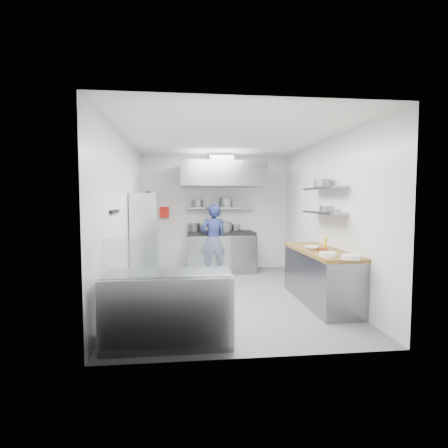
{
  "coord_description": "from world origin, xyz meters",
  "views": [
    {
      "loc": [
        -0.76,
        -6.14,
        1.72
      ],
      "look_at": [
        0.0,
        0.6,
        1.25
      ],
      "focal_mm": 28.0,
      "sensor_mm": 36.0,
      "label": 1
    }
  ],
  "objects": [
    {
      "name": "stock_pot_mid",
      "position": [
        0.16,
        2.08,
        1.08
      ],
      "size": [
        0.38,
        0.38,
        0.24
      ],
      "primitive_type": "cylinder",
      "color": "slate",
      "rests_on": "cooktop"
    },
    {
      "name": "shelf_pot_c",
      "position": [
        1.59,
        -0.56,
        1.57
      ],
      "size": [
        0.25,
        0.25,
        0.1
      ],
      "primitive_type": "cylinder",
      "color": "slate",
      "rests_on": "wall_shelf_lower"
    },
    {
      "name": "floor",
      "position": [
        0.0,
        0.0,
        0.0
      ],
      "size": [
        5.0,
        5.0,
        0.0
      ],
      "primitive_type": "plane",
      "color": "slate",
      "rests_on": "ground"
    },
    {
      "name": "wall_front",
      "position": [
        0.0,
        -2.5,
        1.4
      ],
      "size": [
        3.6,
        2.8,
        0.02
      ],
      "primitive_type": "cube",
      "rotation": [
        -1.57,
        0.0,
        0.0
      ],
      "color": "white",
      "rests_on": "floor"
    },
    {
      "name": "stock_pot_right",
      "position": [
        0.47,
        2.38,
        1.04
      ],
      "size": [
        0.26,
        0.26,
        0.16
      ],
      "primitive_type": "cylinder",
      "color": "slate",
      "rests_on": "cooktop"
    },
    {
      "name": "ceiling",
      "position": [
        0.0,
        0.0,
        2.8
      ],
      "size": [
        5.0,
        5.0,
        0.0
      ],
      "primitive_type": "plane",
      "rotation": [
        3.14,
        0.0,
        0.0
      ],
      "color": "silver",
      "rests_on": "wall_back"
    },
    {
      "name": "prep_counter_base",
      "position": [
        1.48,
        -0.6,
        0.42
      ],
      "size": [
        0.62,
        2.0,
        0.84
      ],
      "primitive_type": "cube",
      "color": "gray",
      "rests_on": "floor"
    },
    {
      "name": "stock_pot_left",
      "position": [
        -0.53,
        2.33,
        1.06
      ],
      "size": [
        0.3,
        0.3,
        0.2
      ],
      "primitive_type": "cylinder",
      "color": "slate",
      "rests_on": "cooktop"
    },
    {
      "name": "wall_shelf_upper",
      "position": [
        1.64,
        -0.3,
        1.92
      ],
      "size": [
        0.3,
        1.3,
        0.04
      ],
      "primitive_type": "cube",
      "color": "gray",
      "rests_on": "wall_right"
    },
    {
      "name": "knife_strip",
      "position": [
        -1.78,
        -0.9,
        1.55
      ],
      "size": [
        0.04,
        0.55,
        0.05
      ],
      "primitive_type": "cube",
      "color": "black",
      "rests_on": "wall_left"
    },
    {
      "name": "rack_bin_a",
      "position": [
        -1.53,
        0.97,
        0.8
      ],
      "size": [
        0.17,
        0.21,
        0.19
      ],
      "primitive_type": "cube",
      "color": "white",
      "rests_on": "wire_rack"
    },
    {
      "name": "squeeze_bottle",
      "position": [
        1.61,
        -0.47,
        0.99
      ],
      "size": [
        0.06,
        0.06,
        0.18
      ],
      "primitive_type": "cylinder",
      "color": "yellow",
      "rests_on": "prep_counter_top"
    },
    {
      "name": "extractor_hood",
      "position": [
        0.1,
        1.93,
        2.3
      ],
      "size": [
        1.9,
        1.15,
        0.55
      ],
      "primitive_type": "cube",
      "color": "gray",
      "rests_on": "wall_back"
    },
    {
      "name": "gas_range",
      "position": [
        0.1,
        2.1,
        0.45
      ],
      "size": [
        1.6,
        0.8,
        0.9
      ],
      "primitive_type": "cube",
      "color": "gray",
      "rests_on": "floor"
    },
    {
      "name": "wall_left",
      "position": [
        -1.8,
        0.0,
        1.4
      ],
      "size": [
        2.8,
        5.0,
        0.02
      ],
      "primitive_type": "cube",
      "rotation": [
        1.57,
        0.0,
        1.57
      ],
      "color": "white",
      "rests_on": "floor"
    },
    {
      "name": "plate_stack_b",
      "position": [
        1.31,
        -1.31,
        0.93
      ],
      "size": [
        0.24,
        0.24,
        0.06
      ],
      "primitive_type": "cylinder",
      "color": "white",
      "rests_on": "prep_counter_top"
    },
    {
      "name": "hood_duct",
      "position": [
        0.1,
        2.15,
        2.68
      ],
      "size": [
        0.55,
        0.55,
        0.24
      ],
      "primitive_type": "cube",
      "color": "slate",
      "rests_on": "extractor_hood"
    },
    {
      "name": "copper_pan",
      "position": [
        1.46,
        -0.75,
        0.93
      ],
      "size": [
        0.15,
        0.15,
        0.06
      ],
      "primitive_type": "cylinder",
      "color": "#B75933",
      "rests_on": "prep_counter_top"
    },
    {
      "name": "rack_bin_b",
      "position": [
        -1.53,
        1.4,
        1.3
      ],
      "size": [
        0.15,
        0.19,
        0.17
      ],
      "primitive_type": "cube",
      "color": "yellow",
      "rests_on": "wire_rack"
    },
    {
      "name": "prep_counter_top",
      "position": [
        1.48,
        -0.6,
        0.87
      ],
      "size": [
        0.65,
        2.04,
        0.06
      ],
      "primitive_type": "cube",
      "color": "brown",
      "rests_on": "prep_counter_base"
    },
    {
      "name": "red_firebox",
      "position": [
        -1.25,
        2.44,
        1.42
      ],
      "size": [
        0.22,
        0.1,
        0.26
      ],
      "primitive_type": "cube",
      "color": "red",
      "rests_on": "wall_back"
    },
    {
      "name": "shelf_pot_b",
      "position": [
        0.24,
        2.35,
        1.65
      ],
      "size": [
        0.32,
        0.32,
        0.22
      ],
      "primitive_type": "cylinder",
      "color": "slate",
      "rests_on": "over_range_shelf"
    },
    {
      "name": "plate_stack_a",
      "position": [
        1.52,
        -1.58,
        0.93
      ],
      "size": [
        0.26,
        0.26,
        0.06
      ],
      "primitive_type": "cylinder",
      "color": "white",
      "rests_on": "prep_counter_top"
    },
    {
      "name": "wall_back",
      "position": [
        0.0,
        2.5,
        1.4
      ],
      "size": [
        3.6,
        2.8,
        0.02
      ],
      "primitive_type": "cube",
      "rotation": [
        1.57,
        0.0,
        0.0
      ],
      "color": "white",
      "rests_on": "floor"
    },
    {
      "name": "mixing_bowl",
      "position": [
        1.32,
        -0.63,
        0.93
      ],
      "size": [
        0.28,
        0.28,
        0.06
      ],
      "primitive_type": "imported",
      "rotation": [
        0.0,
        0.0,
        -0.19
      ],
      "color": "white",
      "rests_on": "prep_counter_top"
    },
    {
      "name": "wall_right",
      "position": [
        1.8,
        0.0,
        1.4
      ],
      "size": [
        2.8,
        5.0,
        0.02
      ],
      "primitive_type": "cube",
      "rotation": [
        1.57,
        0.0,
        -1.57
      ],
      "color": "white",
      "rests_on": "floor"
    },
    {
      "name": "display_glass",
      "position": [
        -0.96,
        -2.12,
        1.07
      ],
      "size": [
        1.47,
        0.19,
        0.42
      ],
      "primitive_type": "cube",
      "rotation": [
        -0.38,
        0.0,
        0.0
      ],
      "color": "silver",
      "rests_on": "display_case"
    },
    {
      "name": "rack_jar",
      "position": [
        -1.48,
        1.06,
        1.8
      ],
      "size": [
        0.11,
        0.11,
        0.18
      ],
      "primitive_type": "cylinder",
      "color": "black",
      "rests_on": "wire_rack"
    },
    {
      "name": "shelf_pot_a",
      "position": [
        -0.45,
        2.43,
        1.63
      ],
      "size": [
        0.28,
        0.28,
        0.18
      ],
      "primitive_type": "cylinder",
      "color": "slate",
      "rests_on": "over_range_shelf"
    },
    {
      "name": "wire_rack",
      "position": [
        -1.53,
        0.87,
        0.93
      ],
      "size": [
        0.5,
        0.9,
        1.85
      ],
      "primitive_type": "cube",
      "color": "silver",
      "rests_on": "floor"
    },
    {
      "name": "wall_shelf_lower",
      "position": [
        1.64,
        -0.3,
        1.5
      ],
      "size": [
        0.3,
        1.3,
        0.04
      ],
      "primitive_type": "cube",
      "color": "gray",
      "rests_on": "wall_right"
    },
    {
      "name": "cooktop",
      "position": [
        0.1,
        2.1,
        0.93
      ],
      "size": [
        1.57,
        0.78,
        0.06
      ],
      "primitive_type": "cube",
      "color": "black",
      "rests_on": "gas_range"
    },
    {
      "name": "over_range_shelf",
      "position": [
        0.1,
        2.34,
        1.52
      ],
      "size": [
        1.6,
        0.3,
        0.04
      ],
      "primitive_type": "cube",
      "color": "gray",
      "rests_on": "wall_back"
    },
    {
      "name": "display_case",
      "position": [
        -0.96,
        -2.0,
        0.42
      ],
      "size": [
        1.5,
        0.7,
        0.85
      ],
      "primitive_type": "cube",
      "color": "gray",
      "rests_on": "floor"
    },
    {
      "name": "chef",
      "position": [
        -0.13,
        1.67,
        0.81
      ],
      "size": [
        0.65,
        0.49,
        1.63
      ],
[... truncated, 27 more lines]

